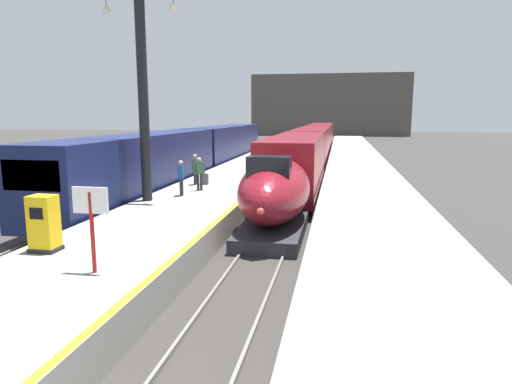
{
  "coord_description": "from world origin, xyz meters",
  "views": [
    {
      "loc": [
        2.52,
        -3.25,
        4.86
      ],
      "look_at": [
        -0.71,
        14.1,
        1.8
      ],
      "focal_mm": 31.39,
      "sensor_mm": 36.0,
      "label": 1
    }
  ],
  "objects_px": {
    "departure_info_board": "(91,212)",
    "ticket_machine_yellow": "(44,226)",
    "rolling_suitcase": "(205,179)",
    "highspeed_train_main": "(312,146)",
    "station_column_mid": "(142,75)",
    "passenger_mid_platform": "(181,175)",
    "passenger_near_edge": "(195,167)",
    "passenger_far_waiting": "(199,171)",
    "regional_train_adjacent": "(194,152)"
  },
  "relations": [
    {
      "from": "regional_train_adjacent",
      "to": "rolling_suitcase",
      "type": "xyz_separation_m",
      "value": [
        3.36,
        -8.49,
        -0.77
      ]
    },
    {
      "from": "station_column_mid",
      "to": "passenger_near_edge",
      "type": "distance_m",
      "value": 6.61
    },
    {
      "from": "regional_train_adjacent",
      "to": "passenger_near_edge",
      "type": "xyz_separation_m",
      "value": [
        2.89,
        -8.65,
        -0.09
      ]
    },
    {
      "from": "ticket_machine_yellow",
      "to": "departure_info_board",
      "type": "height_order",
      "value": "departure_info_board"
    },
    {
      "from": "regional_train_adjacent",
      "to": "departure_info_board",
      "type": "height_order",
      "value": "regional_train_adjacent"
    },
    {
      "from": "highspeed_train_main",
      "to": "station_column_mid",
      "type": "bearing_deg",
      "value": -104.05
    },
    {
      "from": "highspeed_train_main",
      "to": "station_column_mid",
      "type": "relative_size",
      "value": 6.23
    },
    {
      "from": "passenger_mid_platform",
      "to": "passenger_near_edge",
      "type": "bearing_deg",
      "value": 97.19
    },
    {
      "from": "passenger_near_edge",
      "to": "passenger_far_waiting",
      "type": "distance_m",
      "value": 1.98
    },
    {
      "from": "rolling_suitcase",
      "to": "passenger_near_edge",
      "type": "bearing_deg",
      "value": -161.64
    },
    {
      "from": "rolling_suitcase",
      "to": "highspeed_train_main",
      "type": "bearing_deg",
      "value": 75.74
    },
    {
      "from": "passenger_far_waiting",
      "to": "departure_info_board",
      "type": "xyz_separation_m",
      "value": [
        1.12,
        -11.98,
        0.52
      ]
    },
    {
      "from": "passenger_near_edge",
      "to": "passenger_mid_platform",
      "type": "height_order",
      "value": "same"
    },
    {
      "from": "departure_info_board",
      "to": "station_column_mid",
      "type": "bearing_deg",
      "value": 106.32
    },
    {
      "from": "departure_info_board",
      "to": "ticket_machine_yellow",
      "type": "bearing_deg",
      "value": 149.55
    },
    {
      "from": "highspeed_train_main",
      "to": "rolling_suitcase",
      "type": "height_order",
      "value": "highspeed_train_main"
    },
    {
      "from": "station_column_mid",
      "to": "departure_info_board",
      "type": "height_order",
      "value": "station_column_mid"
    },
    {
      "from": "passenger_far_waiting",
      "to": "departure_info_board",
      "type": "height_order",
      "value": "departure_info_board"
    },
    {
      "from": "passenger_near_edge",
      "to": "rolling_suitcase",
      "type": "distance_m",
      "value": 0.85
    },
    {
      "from": "station_column_mid",
      "to": "rolling_suitcase",
      "type": "relative_size",
      "value": 9.3
    },
    {
      "from": "passenger_mid_platform",
      "to": "departure_info_board",
      "type": "distance_m",
      "value": 10.5
    },
    {
      "from": "highspeed_train_main",
      "to": "departure_info_board",
      "type": "distance_m",
      "value": 32.74
    },
    {
      "from": "passenger_near_edge",
      "to": "rolling_suitcase",
      "type": "height_order",
      "value": "passenger_near_edge"
    },
    {
      "from": "rolling_suitcase",
      "to": "departure_info_board",
      "type": "distance_m",
      "value": 14.06
    },
    {
      "from": "station_column_mid",
      "to": "rolling_suitcase",
      "type": "distance_m",
      "value": 7.26
    },
    {
      "from": "highspeed_train_main",
      "to": "passenger_near_edge",
      "type": "bearing_deg",
      "value": -105.5
    },
    {
      "from": "station_column_mid",
      "to": "departure_info_board",
      "type": "relative_size",
      "value": 4.31
    },
    {
      "from": "passenger_near_edge",
      "to": "ticket_machine_yellow",
      "type": "distance_m",
      "value": 12.44
    },
    {
      "from": "highspeed_train_main",
      "to": "station_column_mid",
      "type": "height_order",
      "value": "station_column_mid"
    },
    {
      "from": "regional_train_adjacent",
      "to": "station_column_mid",
      "type": "distance_m",
      "value": 14.31
    },
    {
      "from": "regional_train_adjacent",
      "to": "passenger_near_edge",
      "type": "bearing_deg",
      "value": -71.53
    },
    {
      "from": "regional_train_adjacent",
      "to": "station_column_mid",
      "type": "bearing_deg",
      "value": -80.7
    },
    {
      "from": "regional_train_adjacent",
      "to": "ticket_machine_yellow",
      "type": "relative_size",
      "value": 22.87
    },
    {
      "from": "passenger_far_waiting",
      "to": "ticket_machine_yellow",
      "type": "bearing_deg",
      "value": -96.22
    },
    {
      "from": "station_column_mid",
      "to": "ticket_machine_yellow",
      "type": "relative_size",
      "value": 5.71
    },
    {
      "from": "passenger_far_waiting",
      "to": "rolling_suitcase",
      "type": "relative_size",
      "value": 1.72
    },
    {
      "from": "station_column_mid",
      "to": "departure_info_board",
      "type": "bearing_deg",
      "value": -73.68
    },
    {
      "from": "passenger_mid_platform",
      "to": "departure_info_board",
      "type": "height_order",
      "value": "departure_info_board"
    },
    {
      "from": "passenger_near_edge",
      "to": "departure_info_board",
      "type": "distance_m",
      "value": 13.92
    },
    {
      "from": "passenger_mid_platform",
      "to": "departure_info_board",
      "type": "relative_size",
      "value": 0.8
    },
    {
      "from": "passenger_mid_platform",
      "to": "ticket_machine_yellow",
      "type": "xyz_separation_m",
      "value": [
        -0.77,
        -9.04,
        -0.25
      ]
    },
    {
      "from": "rolling_suitcase",
      "to": "ticket_machine_yellow",
      "type": "distance_m",
      "value": 12.63
    },
    {
      "from": "passenger_near_edge",
      "to": "passenger_mid_platform",
      "type": "bearing_deg",
      "value": -82.81
    },
    {
      "from": "station_column_mid",
      "to": "passenger_near_edge",
      "type": "xyz_separation_m",
      "value": [
        0.69,
        4.78,
        -4.51
      ]
    },
    {
      "from": "regional_train_adjacent",
      "to": "passenger_mid_platform",
      "type": "distance_m",
      "value": 12.5
    },
    {
      "from": "highspeed_train_main",
      "to": "rolling_suitcase",
      "type": "xyz_separation_m",
      "value": [
        -4.74,
        -18.64,
        -0.6
      ]
    },
    {
      "from": "rolling_suitcase",
      "to": "departure_info_board",
      "type": "height_order",
      "value": "departure_info_board"
    },
    {
      "from": "ticket_machine_yellow",
      "to": "departure_info_board",
      "type": "bearing_deg",
      "value": -30.45
    },
    {
      "from": "highspeed_train_main",
      "to": "passenger_near_edge",
      "type": "xyz_separation_m",
      "value": [
        -5.21,
        -18.79,
        0.08
      ]
    },
    {
      "from": "highspeed_train_main",
      "to": "passenger_mid_platform",
      "type": "distance_m",
      "value": 22.7
    }
  ]
}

